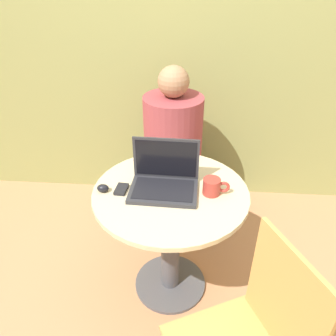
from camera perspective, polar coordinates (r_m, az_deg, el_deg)
The scene contains 8 objects.
ground_plane at distance 2.13m, azimuth 0.38°, elevation -19.48°, with size 12.00×12.00×0.00m, color tan.
back_wall at distance 2.36m, azimuth 2.39°, elevation 23.24°, with size 7.00×0.05×2.60m.
round_table at distance 1.76m, azimuth 0.44°, elevation -9.29°, with size 0.78×0.78×0.71m.
laptop at distance 1.62m, azimuth -0.64°, elevation -2.03°, with size 0.34×0.24×0.24m.
cell_phone at distance 1.64m, azimuth -8.14°, elevation -3.67°, with size 0.06×0.10×0.02m.
computer_mouse at distance 1.64m, azimuth -11.27°, elevation -3.47°, with size 0.06×0.04×0.04m.
coffee_cup at distance 1.60m, azimuth 7.77°, elevation -3.22°, with size 0.13×0.09×0.08m.
person_seated at distance 2.35m, azimuth 0.87°, elevation 1.59°, with size 0.40×0.61×1.16m.
Camera 1 is at (0.09, -1.31, 1.68)m, focal length 35.00 mm.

